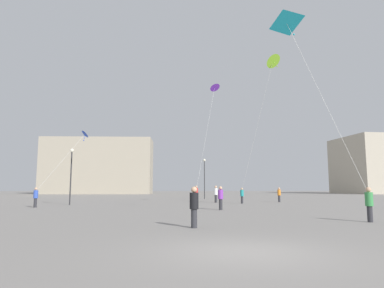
% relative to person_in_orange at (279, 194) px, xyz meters
% --- Properties ---
extents(ground_plane, '(300.00, 300.00, 0.00)m').
position_rel_person_in_orange_xyz_m(ground_plane, '(-10.45, -28.63, -0.88)').
color(ground_plane, gray).
extents(person_in_orange, '(0.35, 0.35, 1.60)m').
position_rel_person_in_orange_xyz_m(person_in_orange, '(0.00, 0.00, 0.00)').
color(person_in_orange, '#2D2D33').
rests_on(person_in_orange, ground_plane).
extents(person_in_green, '(0.35, 0.35, 1.61)m').
position_rel_person_in_orange_xyz_m(person_in_green, '(-3.00, -21.79, 0.00)').
color(person_in_green, '#2D2D33').
rests_on(person_in_green, ground_plane).
extents(person_in_purple, '(0.37, 0.37, 1.68)m').
position_rel_person_in_orange_xyz_m(person_in_purple, '(-8.50, -12.60, 0.04)').
color(person_in_purple, '#2D2D33').
rests_on(person_in_purple, ground_plane).
extents(person_in_white, '(0.39, 0.39, 1.78)m').
position_rel_person_in_orange_xyz_m(person_in_white, '(-7.11, -0.73, 0.10)').
color(person_in_white, '#2D2D33').
rests_on(person_in_white, ground_plane).
extents(person_in_black, '(0.35, 0.35, 1.62)m').
position_rel_person_in_orange_xyz_m(person_in_black, '(-11.30, -23.45, 0.01)').
color(person_in_black, '#2D2D33').
rests_on(person_in_black, ground_plane).
extents(person_in_blue, '(0.35, 0.35, 1.60)m').
position_rel_person_in_orange_xyz_m(person_in_blue, '(-22.83, -8.50, 0.00)').
color(person_in_blue, '#2D2D33').
rests_on(person_in_blue, ground_plane).
extents(person_in_teal, '(0.34, 0.34, 1.57)m').
position_rel_person_in_orange_xyz_m(person_in_teal, '(-4.79, -2.92, -0.02)').
color(person_in_teal, '#2D2D33').
rests_on(person_in_teal, ground_plane).
extents(person_in_red, '(0.39, 0.39, 1.81)m').
position_rel_person_in_orange_xyz_m(person_in_red, '(-8.88, 2.60, 0.11)').
color(person_in_red, '#2D2D33').
rests_on(person_in_red, ground_plane).
extents(kite_cyan_delta, '(3.42, 3.23, 9.99)m').
position_rel_person_in_orange_xyz_m(kite_cyan_delta, '(-5.66, -19.38, 9.80)').
color(kite_cyan_delta, '#1EB2C6').
extents(kite_lime_diamond, '(2.58, 6.57, 11.97)m').
position_rel_person_in_orange_xyz_m(kite_lime_diamond, '(-3.09, -8.65, 11.77)').
color(kite_lime_diamond, '#8CD12D').
extents(kite_cobalt_diamond, '(3.98, 1.25, 5.15)m').
position_rel_person_in_orange_xyz_m(kite_cobalt_diamond, '(-19.34, -7.75, 5.18)').
color(kite_cobalt_diamond, blue).
extents(kite_violet_diamond, '(3.83, 5.56, 14.13)m').
position_rel_person_in_orange_xyz_m(kite_violet_diamond, '(-5.99, 7.23, 14.00)').
color(kite_violet_diamond, purple).
extents(building_left_hall, '(27.22, 10.84, 13.86)m').
position_rel_person_in_orange_xyz_m(building_left_hall, '(-29.45, 51.69, 6.05)').
color(building_left_hall, '#A39984').
rests_on(building_left_hall, ground_plane).
extents(building_centre_hall, '(18.30, 18.04, 14.69)m').
position_rel_person_in_orange_xyz_m(building_centre_hall, '(42.55, 48.99, 6.47)').
color(building_centre_hall, '#B2A893').
rests_on(building_centre_hall, ground_plane).
extents(lamppost_east, '(0.36, 0.36, 5.19)m').
position_rel_person_in_orange_xyz_m(lamppost_east, '(-21.14, -4.74, 2.58)').
color(lamppost_east, '#2D2D30').
rests_on(lamppost_east, ground_plane).
extents(lamppost_west, '(0.36, 0.36, 5.57)m').
position_rel_person_in_orange_xyz_m(lamppost_west, '(-7.04, 10.55, 2.80)').
color(lamppost_west, '#2D2D30').
rests_on(lamppost_west, ground_plane).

